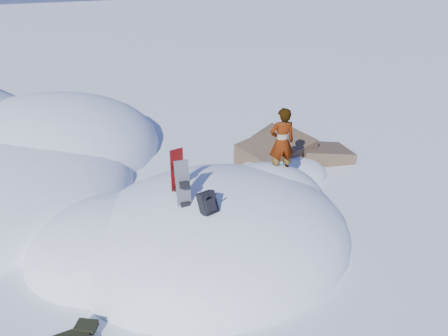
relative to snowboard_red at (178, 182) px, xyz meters
name	(u,v)px	position (x,y,z in m)	size (l,w,h in m)	color
ground	(214,240)	(0.76, -0.31, -1.65)	(120.00, 120.00, 0.00)	white
snow_mound	(204,237)	(0.59, -0.07, -1.65)	(8.00, 6.00, 3.00)	white
rock_outcrop	(284,165)	(4.48, 2.70, -1.63)	(4.68, 4.41, 1.68)	brown
snowboard_red	(178,182)	(0.00, 0.00, 0.00)	(0.33, 0.21, 1.71)	#B0090A
snowboard_dark	(184,196)	(-0.06, -0.67, -0.01)	(0.33, 0.35, 1.65)	black
backpack	(208,203)	(0.32, -1.12, -0.01)	(0.43, 0.51, 0.57)	black
person	(282,142)	(3.13, 0.69, 0.22)	(0.70, 0.46, 1.92)	slate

